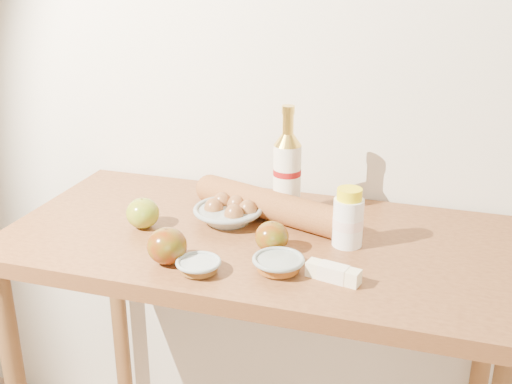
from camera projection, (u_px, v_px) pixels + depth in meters
The scene contains 12 objects.
back_wall at pixel (298, 43), 1.66m from camera, with size 3.50×0.02×2.60m, color silver.
table at pixel (260, 281), 1.55m from camera, with size 1.20×0.60×0.90m.
bourbon_bottle at pixel (287, 173), 1.57m from camera, with size 0.08×0.08×0.28m.
cream_bottle at pixel (348, 219), 1.44m from camera, with size 0.09×0.09×0.14m.
egg_bowl at pixel (229, 212), 1.57m from camera, with size 0.22×0.22×0.06m.
baguette at pixel (268, 205), 1.58m from camera, with size 0.45×0.21×0.07m.
apple_yellowgreen at pixel (143, 213), 1.54m from camera, with size 0.09×0.09×0.07m.
apple_redgreen_front at pixel (167, 246), 1.37m from camera, with size 0.11×0.11×0.08m.
apple_redgreen_right at pixel (272, 237), 1.42m from camera, with size 0.09×0.09×0.07m.
sugar_bowl at pixel (199, 266), 1.33m from camera, with size 0.12×0.12×0.03m.
syrup_bowl at pixel (278, 264), 1.34m from camera, with size 0.14×0.14×0.03m.
butter_stick at pixel (333, 273), 1.30m from camera, with size 0.12×0.06×0.03m.
Camera 1 is at (0.40, -0.13, 1.54)m, focal length 45.00 mm.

